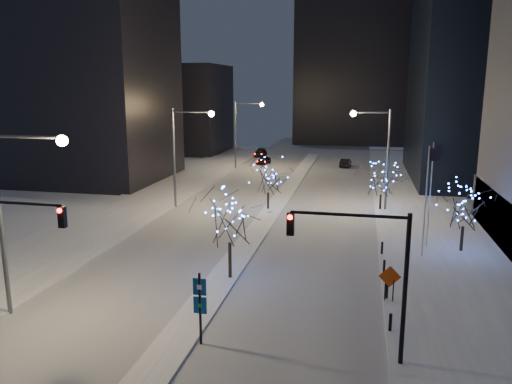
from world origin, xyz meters
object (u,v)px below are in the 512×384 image
(street_lamp_east, at_px, (379,146))
(traffic_signal_west, at_px, (1,243))
(car_far, at_px, (261,153))
(street_lamp_w_near, at_px, (16,199))
(car_near, at_px, (264,160))
(car_mid, at_px, (345,163))
(wayfinding_sign, at_px, (200,301))
(holiday_tree_median_near, at_px, (229,219))
(street_lamp_w_far, at_px, (242,125))
(holiday_tree_plaza_near, at_px, (465,207))
(construction_sign, at_px, (390,280))
(street_lamp_w_mid, at_px, (184,144))
(holiday_tree_plaza_far, at_px, (382,181))
(traffic_signal_east, at_px, (369,262))
(holiday_tree_median_far, at_px, (268,177))

(street_lamp_east, bearing_deg, traffic_signal_west, -121.69)
(street_lamp_east, height_order, car_far, street_lamp_east)
(traffic_signal_west, bearing_deg, street_lamp_w_near, 103.96)
(car_near, relative_size, car_mid, 0.97)
(car_near, bearing_deg, wayfinding_sign, -72.94)
(traffic_signal_west, height_order, holiday_tree_median_near, traffic_signal_west)
(street_lamp_w_near, height_order, street_lamp_w_far, same)
(holiday_tree_plaza_near, relative_size, construction_sign, 2.49)
(street_lamp_w_near, bearing_deg, holiday_tree_plaza_near, 32.63)
(car_far, bearing_deg, holiday_tree_plaza_near, -64.36)
(car_near, bearing_deg, street_lamp_w_mid, -85.19)
(car_near, xyz_separation_m, car_far, (-2.28, 8.67, 0.03))
(holiday_tree_plaza_far, relative_size, construction_sign, 2.19)
(street_lamp_w_far, bearing_deg, car_near, 67.10)
(traffic_signal_east, distance_m, holiday_tree_median_far, 28.46)
(car_far, relative_size, holiday_tree_plaza_near, 0.87)
(street_lamp_w_far, relative_size, wayfinding_sign, 2.76)
(holiday_tree_median_far, xyz_separation_m, holiday_tree_plaza_far, (11.00, 2.17, -0.35))
(car_near, relative_size, holiday_tree_plaza_far, 0.81)
(street_lamp_w_near, xyz_separation_m, street_lamp_w_mid, (0.00, 25.00, 0.00))
(car_mid, distance_m, holiday_tree_median_far, 30.29)
(street_lamp_w_far, bearing_deg, street_lamp_w_near, -90.00)
(street_lamp_east, height_order, car_near, street_lamp_east)
(holiday_tree_median_near, bearing_deg, street_lamp_w_far, 102.45)
(street_lamp_w_near, bearing_deg, holiday_tree_median_near, 37.59)
(car_far, bearing_deg, car_near, -77.18)
(street_lamp_east, bearing_deg, car_near, 121.66)
(holiday_tree_median_far, bearing_deg, traffic_signal_east, -70.60)
(street_lamp_east, xyz_separation_m, car_far, (-19.08, 35.92, -5.79))
(street_lamp_w_far, xyz_separation_m, car_near, (2.22, 5.25, -5.87))
(street_lamp_w_mid, relative_size, holiday_tree_plaza_far, 2.17)
(traffic_signal_west, height_order, construction_sign, traffic_signal_west)
(traffic_signal_east, height_order, holiday_tree_plaza_far, traffic_signal_east)
(traffic_signal_west, xyz_separation_m, holiday_tree_plaza_far, (18.94, 29.98, -1.71))
(street_lamp_w_mid, relative_size, car_near, 2.69)
(traffic_signal_east, bearing_deg, car_mid, 92.87)
(street_lamp_w_near, distance_m, car_mid, 57.55)
(car_far, bearing_deg, holiday_tree_median_near, -82.39)
(traffic_signal_west, xyz_separation_m, holiday_tree_median_far, (7.94, 27.81, -1.37))
(car_near, distance_m, construction_sign, 52.43)
(construction_sign, bearing_deg, holiday_tree_plaza_near, 56.97)
(car_near, distance_m, holiday_tree_plaza_far, 32.34)
(holiday_tree_median_far, height_order, holiday_tree_plaza_near, holiday_tree_median_far)
(holiday_tree_plaza_far, bearing_deg, street_lamp_w_far, 131.43)
(car_far, bearing_deg, street_lamp_w_mid, -91.82)
(street_lamp_w_near, xyz_separation_m, holiday_tree_median_far, (8.44, 25.81, -3.11))
(car_far, height_order, holiday_tree_median_near, holiday_tree_median_near)
(car_far, distance_m, holiday_tree_median_near, 57.54)
(traffic_signal_east, xyz_separation_m, car_near, (-15.66, 56.25, -4.13))
(car_near, relative_size, wayfinding_sign, 1.03)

